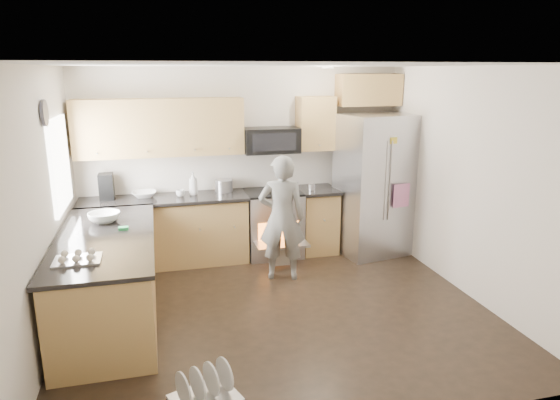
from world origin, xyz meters
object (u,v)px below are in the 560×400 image
object	(u,v)px
person	(282,218)
dish_rack	(205,391)
refrigerator	(375,185)
stove_range	(273,208)

from	to	relation	value
person	dish_rack	distance (m)	2.61
refrigerator	dish_rack	size ratio (longest dim) A/B	3.24
stove_range	person	world-z (taller)	stove_range
stove_range	refrigerator	xyz separation A→B (m)	(1.42, -0.24, 0.31)
stove_range	person	size ratio (longest dim) A/B	1.14
refrigerator	stove_range	bearing A→B (deg)	160.30
person	dish_rack	size ratio (longest dim) A/B	2.58
stove_range	dish_rack	xyz separation A→B (m)	(-1.29, -3.05, -0.59)
stove_range	refrigerator	distance (m)	1.47
stove_range	person	distance (m)	0.85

